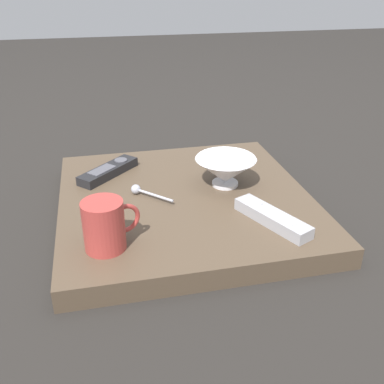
{
  "coord_description": "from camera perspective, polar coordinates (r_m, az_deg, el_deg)",
  "views": [
    {
      "loc": [
        -0.91,
        0.19,
        0.53
      ],
      "look_at": [
        -0.03,
        -0.01,
        0.07
      ],
      "focal_mm": 41.67,
      "sensor_mm": 36.0,
      "label": 1
    }
  ],
  "objects": [
    {
      "name": "table",
      "position": [
        1.06,
        -0.92,
        -1.47
      ],
      "size": [
        0.59,
        0.58,
        0.05
      ],
      "color": "#4C3D2D",
      "rests_on": "ground"
    },
    {
      "name": "cereal_bowl",
      "position": [
        1.08,
        4.31,
        2.9
      ],
      "size": [
        0.15,
        0.15,
        0.07
      ],
      "color": "silver",
      "rests_on": "table"
    },
    {
      "name": "ground_plane",
      "position": [
        1.07,
        -0.91,
        -2.57
      ],
      "size": [
        6.0,
        6.0,
        0.0
      ],
      "primitive_type": "plane",
      "color": "black"
    },
    {
      "name": "teaspoon",
      "position": [
        1.05,
        -6.64,
        0.17
      ],
      "size": [
        0.09,
        0.09,
        0.02
      ],
      "color": "#A3A5B2",
      "rests_on": "table"
    },
    {
      "name": "tv_remote_near",
      "position": [
        0.94,
        10.22,
        -3.25
      ],
      "size": [
        0.19,
        0.12,
        0.03
      ],
      "color": "#9E9EA3",
      "rests_on": "table"
    },
    {
      "name": "coffee_mug",
      "position": [
        0.85,
        -11.08,
        -4.18
      ],
      "size": [
        0.08,
        0.11,
        0.1
      ],
      "color": "#A53833",
      "rests_on": "table"
    },
    {
      "name": "tv_remote_far",
      "position": [
        1.16,
        -10.65,
        2.67
      ],
      "size": [
        0.16,
        0.16,
        0.03
      ],
      "color": "black",
      "rests_on": "table"
    }
  ]
}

